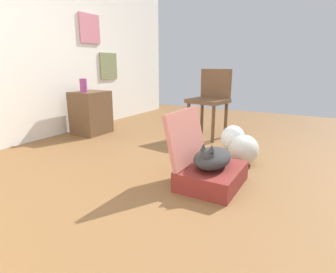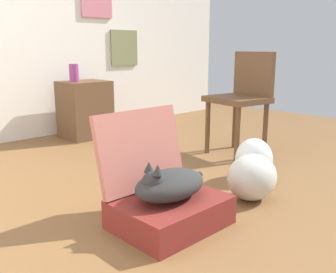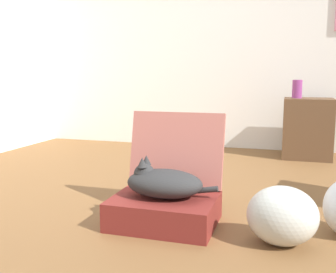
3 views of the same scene
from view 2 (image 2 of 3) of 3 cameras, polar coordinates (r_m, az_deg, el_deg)
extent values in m
plane|color=brown|center=(2.41, -3.66, -10.15)|extent=(7.68, 7.68, 0.00)
cube|color=olive|center=(4.89, -6.54, 12.99)|extent=(0.40, 0.02, 0.43)
cube|color=maroon|center=(2.11, 0.32, -11.20)|extent=(0.58, 0.46, 0.16)
cube|color=#B26356|center=(2.18, -4.11, -1.94)|extent=(0.58, 0.14, 0.45)
ellipsoid|color=#2D2D2D|center=(2.05, 0.32, -7.21)|extent=(0.43, 0.28, 0.16)
sphere|color=#2D2D2D|center=(1.96, -2.18, -6.86)|extent=(0.12, 0.12, 0.12)
cone|color=#2D2D2D|center=(1.92, -1.53, -4.96)|extent=(0.06, 0.06, 0.06)
cone|color=#2D2D2D|center=(1.96, -2.86, -4.52)|extent=(0.06, 0.06, 0.06)
cylinder|color=#2D2D2D|center=(2.23, 3.17, -6.58)|extent=(0.20, 0.03, 0.07)
ellipsoid|color=silver|center=(2.50, 12.41, -5.93)|extent=(0.35, 0.29, 0.30)
ellipsoid|color=silver|center=(2.87, 12.67, -3.31)|extent=(0.27, 0.27, 0.31)
cube|color=brown|center=(4.21, -12.26, 3.97)|extent=(0.47, 0.41, 0.61)
cylinder|color=#8C387A|center=(4.09, -13.84, 9.19)|extent=(0.10, 0.10, 0.18)
cylinder|color=brown|center=(3.51, 5.92, 1.36)|extent=(0.04, 0.04, 0.48)
cylinder|color=brown|center=(3.24, 10.29, 0.23)|extent=(0.04, 0.04, 0.48)
cylinder|color=brown|center=(3.74, 9.91, 1.96)|extent=(0.04, 0.04, 0.48)
cylinder|color=brown|center=(3.49, 14.28, 0.94)|extent=(0.04, 0.04, 0.48)
cube|color=brown|center=(3.45, 10.26, 5.46)|extent=(0.50, 0.54, 0.05)
cube|color=brown|center=(3.56, 12.63, 9.13)|extent=(0.11, 0.45, 0.39)
camera|label=1|loc=(0.94, -90.57, 1.35)|focal=29.45mm
camera|label=3|loc=(2.11, 64.57, 2.49)|focal=42.53mm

